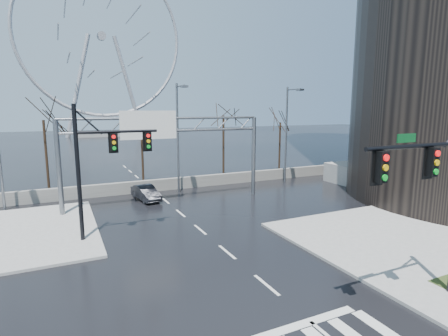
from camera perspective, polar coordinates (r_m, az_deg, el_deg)
ground at (r=16.42m, az=6.96°, el=-18.43°), size 260.00×260.00×0.00m
sidewalk_right_ext at (r=24.05m, az=25.12°, el=-9.83°), size 12.00×10.00×0.15m
sidewalk_far at (r=25.55m, az=-31.56°, el=-9.24°), size 10.00×12.00×0.15m
barrier_wall at (r=33.90m, az=-11.40°, el=-2.81°), size 52.00×0.50×1.10m
signal_mast_near at (r=15.61m, az=31.99°, el=-2.28°), size 5.52×0.41×8.00m
signal_mast_far at (r=21.43m, az=-19.80°, el=1.33°), size 4.72×0.41×8.00m
sign_gantry at (r=28.28m, az=-9.94°, el=4.32°), size 16.36×0.40×7.60m
streetlight_mid at (r=31.97m, az=-7.41°, el=6.23°), size 0.50×2.55×10.00m
streetlight_right at (r=37.46m, az=10.44°, el=6.62°), size 0.50×2.55×10.00m
tree_left at (r=35.75m, az=-27.32°, el=5.74°), size 3.75×3.75×7.50m
tree_center at (r=37.61m, az=-13.31°, el=5.45°), size 3.25×3.25×6.50m
tree_right at (r=39.50m, az=-0.09°, el=7.40°), size 3.90×3.90×7.80m
tree_far_right at (r=43.97m, az=9.15°, el=6.45°), size 3.40×3.40×6.80m
ferris_wheel at (r=109.53m, az=-19.33°, el=18.70°), size 45.00×6.00×50.91m
car at (r=30.71m, az=-12.64°, el=-3.96°), size 1.96×4.05×1.28m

